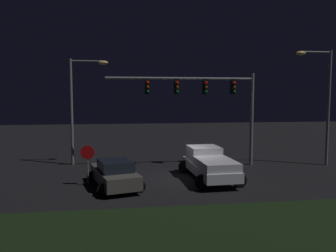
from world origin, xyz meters
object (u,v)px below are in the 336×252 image
object	(u,v)px
pickup_truck	(209,162)
street_lamp_right	(322,93)
traffic_signal_gantry	(206,94)
car_sedan	(115,174)
street_lamp_left	(80,98)
stop_sign	(88,158)

from	to	relation	value
pickup_truck	street_lamp_right	xyz separation A→B (m)	(8.83, 2.85, 4.10)
traffic_signal_gantry	car_sedan	bearing A→B (deg)	-142.42
car_sedan	street_lamp_left	distance (m)	8.09
street_lamp_left	stop_sign	world-z (taller)	street_lamp_left
traffic_signal_gantry	stop_sign	bearing A→B (deg)	-151.10
street_lamp_left	stop_sign	distance (m)	6.89
pickup_truck	street_lamp_left	world-z (taller)	street_lamp_left
car_sedan	street_lamp_right	bearing A→B (deg)	-89.63
car_sedan	street_lamp_right	size ratio (longest dim) A/B	0.58
pickup_truck	traffic_signal_gantry	bearing A→B (deg)	-13.71
pickup_truck	stop_sign	bearing A→B (deg)	91.64
pickup_truck	street_lamp_right	bearing A→B (deg)	-75.02
pickup_truck	street_lamp_left	bearing A→B (deg)	52.94
street_lamp_left	pickup_truck	bearing A→B (deg)	-34.15
pickup_truck	stop_sign	distance (m)	6.98
pickup_truck	traffic_signal_gantry	xyz separation A→B (m)	(0.70, 3.67, 4.03)
pickup_truck	stop_sign	xyz separation A→B (m)	(-6.94, -0.55, 0.56)
car_sedan	street_lamp_right	distance (m)	15.46
car_sedan	traffic_signal_gantry	size ratio (longest dim) A/B	0.46
traffic_signal_gantry	street_lamp_left	bearing A→B (deg)	168.50
street_lamp_left	stop_sign	xyz separation A→B (m)	(1.08, -5.99, -3.23)
car_sedan	street_lamp_right	xyz separation A→B (m)	(14.31, 3.94, 4.36)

